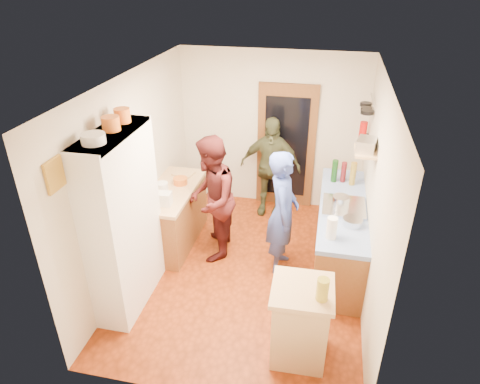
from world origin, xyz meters
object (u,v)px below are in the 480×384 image
(person_left, at_px, (214,198))
(person_back, at_px, (271,167))
(right_counter_base, at_px, (340,235))
(island_base, at_px, (300,324))
(hutch_body, at_px, (124,222))
(person_hob, at_px, (285,214))

(person_left, bearing_deg, person_back, 147.92)
(right_counter_base, height_order, island_base, island_base)
(hutch_body, xyz_separation_m, island_base, (2.11, -0.48, -0.67))
(person_hob, xyz_separation_m, person_back, (-0.40, 1.44, -0.03))
(hutch_body, relative_size, person_left, 1.23)
(hutch_body, bearing_deg, person_hob, 29.04)
(hutch_body, height_order, island_base, hutch_body)
(right_counter_base, distance_m, person_left, 1.81)
(right_counter_base, relative_size, island_base, 2.56)
(island_base, height_order, person_back, person_back)
(person_back, bearing_deg, hutch_body, -117.92)
(right_counter_base, height_order, person_left, person_left)
(hutch_body, bearing_deg, person_left, 56.19)
(person_hob, distance_m, person_left, 1.01)
(island_base, xyz_separation_m, person_hob, (-0.35, 1.45, 0.43))
(hutch_body, distance_m, person_left, 1.38)
(hutch_body, distance_m, person_hob, 2.03)
(hutch_body, xyz_separation_m, person_back, (1.36, 2.42, -0.27))
(right_counter_base, bearing_deg, person_left, -174.58)
(person_back, bearing_deg, right_counter_base, -42.94)
(island_base, bearing_deg, hutch_body, 167.29)
(hutch_body, relative_size, person_hob, 1.28)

